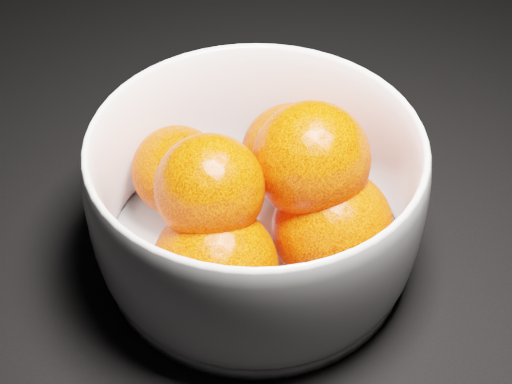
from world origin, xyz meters
TOP-DOWN VIEW (x-y plane):
  - bowl at (0.25, 0.25)m, footprint 0.25×0.25m
  - orange_pile at (0.25, 0.24)m, footprint 0.20×0.20m

SIDE VIEW (x-z plane):
  - bowl at x=0.25m, z-range 0.00..0.12m
  - orange_pile at x=0.25m, z-range 0.00..0.14m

